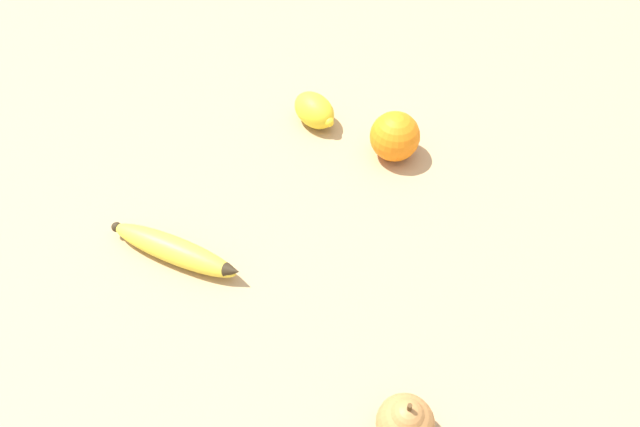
{
  "coord_description": "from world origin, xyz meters",
  "views": [
    {
      "loc": [
        0.28,
        -0.49,
        0.7
      ],
      "look_at": [
        0.0,
        0.0,
        0.03
      ],
      "focal_mm": 35.0,
      "sensor_mm": 36.0,
      "label": 1
    }
  ],
  "objects_px": {
    "banana": "(175,250)",
    "orange": "(395,136)",
    "lemon": "(314,110)",
    "pear": "(406,422)"
  },
  "relations": [
    {
      "from": "pear",
      "to": "banana",
      "type": "bearing_deg",
      "value": 168.98
    },
    {
      "from": "orange",
      "to": "lemon",
      "type": "distance_m",
      "value": 0.15
    },
    {
      "from": "orange",
      "to": "pear",
      "type": "xyz_separation_m",
      "value": [
        0.2,
        -0.4,
        -0.0
      ]
    },
    {
      "from": "banana",
      "to": "orange",
      "type": "distance_m",
      "value": 0.37
    },
    {
      "from": "lemon",
      "to": "banana",
      "type": "bearing_deg",
      "value": -94.92
    },
    {
      "from": "lemon",
      "to": "orange",
      "type": "bearing_deg",
      "value": -1.86
    },
    {
      "from": "orange",
      "to": "pear",
      "type": "height_order",
      "value": "pear"
    },
    {
      "from": "pear",
      "to": "lemon",
      "type": "relative_size",
      "value": 0.88
    },
    {
      "from": "orange",
      "to": "banana",
      "type": "bearing_deg",
      "value": -117.82
    },
    {
      "from": "banana",
      "to": "pear",
      "type": "relative_size",
      "value": 2.54
    }
  ]
}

